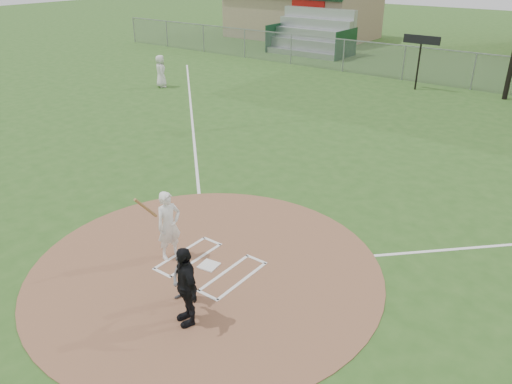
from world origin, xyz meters
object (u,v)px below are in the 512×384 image
Objects in this scene: home_plate at (209,265)px; umpire at (186,286)px; catcher at (184,280)px; batter_at_plate at (169,225)px; ondeck_player at (161,71)px.

home_plate is 2.19m from umpire.
catcher is 1.93m from batter_at_plate.
home_plate is 0.24× the size of ondeck_player.
batter_at_plate is (13.22, -12.23, 0.02)m from ondeck_player.
batter_at_plate is (-1.55, 1.10, 0.30)m from catcher.
batter_at_plate is at bearing 139.66° from catcher.
batter_at_plate reaches higher than home_plate.
home_plate is 0.37× the size of catcher.
home_plate is 1.38m from batter_at_plate.
ondeck_player is (-14.77, 13.33, 0.29)m from catcher.
umpire reaches higher than catcher.
ondeck_player reaches higher than home_plate.
catcher is 0.66× the size of batter_at_plate.
catcher is (0.52, -1.34, 0.57)m from home_plate.
home_plate is at bearing 146.70° from umpire.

